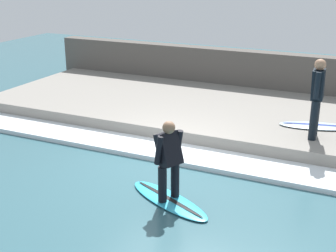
# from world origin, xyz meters

# --- Properties ---
(ground_plane) EXTENTS (28.00, 28.00, 0.00)m
(ground_plane) POSITION_xyz_m (0.00, 0.00, 0.00)
(ground_plane) COLOR #335B66
(concrete_ledge) EXTENTS (4.40, 12.02, 0.36)m
(concrete_ledge) POSITION_xyz_m (3.27, 0.00, 0.18)
(concrete_ledge) COLOR gray
(concrete_ledge) RESTS_ON ground_plane
(back_wall) EXTENTS (0.50, 12.62, 1.40)m
(back_wall) POSITION_xyz_m (5.72, 0.00, 0.70)
(back_wall) COLOR #544F49
(back_wall) RESTS_ON ground_plane
(wave_foam_crest) EXTENTS (0.98, 11.42, 0.10)m
(wave_foam_crest) POSITION_xyz_m (0.58, 0.00, 0.05)
(wave_foam_crest) COLOR silver
(wave_foam_crest) RESTS_ON ground_plane
(surfboard_riding) EXTENTS (1.25, 1.89, 0.07)m
(surfboard_riding) POSITION_xyz_m (-1.32, -0.82, 0.03)
(surfboard_riding) COLOR #2DADD1
(surfboard_riding) RESTS_ON ground_plane
(surfer_riding) EXTENTS (0.49, 0.49, 1.40)m
(surfer_riding) POSITION_xyz_m (-1.32, -0.82, 0.84)
(surfer_riding) COLOR black
(surfer_riding) RESTS_ON surfboard_riding
(surfer_waiting_near) EXTENTS (0.57, 0.27, 1.68)m
(surfer_waiting_near) POSITION_xyz_m (1.94, -2.69, 1.31)
(surfer_waiting_near) COLOR black
(surfer_waiting_near) RESTS_ON concrete_ledge
(surfboard_waiting_near) EXTENTS (0.91, 1.69, 0.07)m
(surfboard_waiting_near) POSITION_xyz_m (2.63, -2.66, 0.39)
(surfboard_waiting_near) COLOR silver
(surfboard_waiting_near) RESTS_ON concrete_ledge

